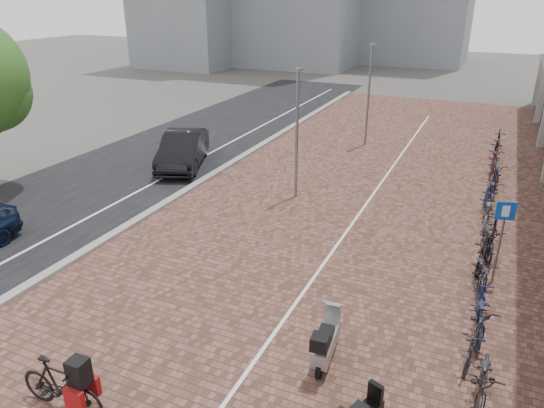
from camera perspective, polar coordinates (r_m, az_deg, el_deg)
The scene contains 13 objects.
ground at distance 12.96m, azimuth -11.35°, elevation -14.92°, with size 140.00×140.00×0.00m, color #474442.
plaza_brick at distance 22.02m, azimuth 11.23°, elevation 1.64°, with size 14.50×42.00×0.04m, color brown.
street_asphalt at distance 26.49m, azimuth -12.58°, elevation 5.18°, with size 8.00×50.00×0.03m, color black.
curb at distance 24.41m, azimuth -5.15°, elevation 4.29°, with size 0.35×42.00×0.14m, color gray.
lane_line at distance 25.37m, azimuth -8.92°, elevation 4.72°, with size 0.12×44.00×0.00m, color white.
parking_line at distance 21.97m, azimuth 11.74°, elevation 1.62°, with size 0.10×30.00×0.00m, color white.
car_dark at distance 24.69m, azimuth -10.06°, elevation 6.10°, with size 1.76×5.05×1.66m, color black.
hero_bike at distance 11.44m, azimuth -22.78°, elevation -18.38°, with size 2.05×0.64×1.44m.
scooter_front at distance 11.87m, azimuth 6.18°, elevation -14.95°, with size 0.54×1.72×1.18m, color #96969A, non-canonical shape.
parking_sign at distance 15.45m, azimuth 24.62°, elevation -2.61°, with size 0.52×0.19×2.57m.
lamp_near at distance 20.00m, azimuth 2.83°, elevation 7.64°, with size 0.12×0.12×5.15m, color slate.
lamp_far at distance 27.81m, azimuth 10.86°, elevation 11.84°, with size 0.12×0.12×5.33m, color gray.
bike_row at distance 20.14m, azimuth 23.55°, elevation -0.40°, with size 1.14×21.43×1.05m.
Camera 1 is at (6.35, -8.10, 7.87)m, focal length 33.25 mm.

